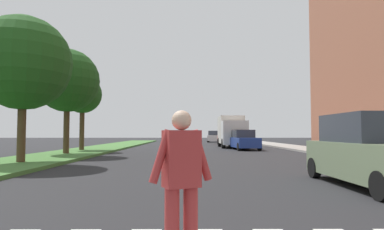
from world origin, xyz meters
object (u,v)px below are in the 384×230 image
at_px(sedan_midblock, 244,140).
at_px(sedan_far_horizon, 214,137).
at_px(pedestrian_performer, 181,179).
at_px(truck_box_delivery, 232,131).
at_px(tree_distant, 82,95).
at_px(suv_crossing, 371,152).
at_px(tree_mid, 23,63).
at_px(sedan_distant, 226,138).
at_px(tree_far, 67,81).

distance_m(sedan_midblock, sedan_far_horizon, 23.56).
height_order(pedestrian_performer, truck_box_delivery, truck_box_delivery).
bearing_deg(tree_distant, pedestrian_performer, -69.66).
bearing_deg(pedestrian_performer, suv_crossing, 47.10).
distance_m(tree_mid, truck_box_delivery, 21.82).
bearing_deg(truck_box_delivery, tree_distant, -148.71).
xyz_separation_m(pedestrian_performer, sedan_midblock, (4.67, 24.99, -0.15)).
relative_size(suv_crossing, sedan_midblock, 0.98).
relative_size(sedan_distant, truck_box_delivery, 0.66).
xyz_separation_m(tree_mid, suv_crossing, (12.40, -6.00, -3.65)).
relative_size(suv_crossing, sedan_far_horizon, 1.07).
distance_m(tree_far, pedestrian_performer, 19.52).
height_order(pedestrian_performer, sedan_far_horizon, sedan_far_horizon).
height_order(tree_distant, sedan_distant, tree_distant).
bearing_deg(truck_box_delivery, pedestrian_performer, -98.11).
distance_m(tree_mid, sedan_midblock, 18.62).
bearing_deg(sedan_midblock, pedestrian_performer, -100.58).
xyz_separation_m(pedestrian_performer, suv_crossing, (4.98, 5.36, -0.00)).
height_order(tree_mid, sedan_distant, tree_mid).
distance_m(tree_distant, sedan_midblock, 13.65).
xyz_separation_m(tree_far, sedan_distant, (12.22, 20.73, -3.94)).
bearing_deg(tree_far, sedan_distant, 59.48).
xyz_separation_m(tree_far, suv_crossing, (12.67, -12.17, -3.80)).
bearing_deg(suv_crossing, sedan_far_horizon, 91.61).
xyz_separation_m(tree_far, pedestrian_performer, (7.69, -17.53, -3.80)).
distance_m(tree_mid, tree_far, 6.18).
height_order(tree_distant, sedan_far_horizon, tree_distant).
xyz_separation_m(sedan_distant, sedan_far_horizon, (-0.76, 10.28, 0.01)).
xyz_separation_m(suv_crossing, sedan_distant, (-0.45, 32.90, -0.14)).
bearing_deg(sedan_distant, tree_far, -120.52).
distance_m(pedestrian_performer, sedan_distant, 38.52).
relative_size(tree_distant, pedestrian_performer, 3.38).
relative_size(tree_distant, truck_box_delivery, 0.92).
relative_size(tree_far, sedan_distant, 1.62).
distance_m(pedestrian_performer, sedan_midblock, 25.43).
height_order(sedan_far_horizon, truck_box_delivery, truck_box_delivery).
xyz_separation_m(pedestrian_performer, sedan_far_horizon, (3.76, 48.54, -0.13)).
bearing_deg(sedan_midblock, suv_crossing, -89.10).
bearing_deg(sedan_far_horizon, tree_distant, -114.25).
xyz_separation_m(sedan_midblock, truck_box_delivery, (-0.45, 4.58, 0.85)).
bearing_deg(tree_mid, pedestrian_performer, -56.80).
bearing_deg(sedan_far_horizon, suv_crossing, -88.39).
distance_m(pedestrian_performer, sedan_far_horizon, 48.68).
distance_m(tree_far, tree_distant, 4.56).
xyz_separation_m(tree_distant, suv_crossing, (13.15, -16.69, -3.42)).
height_order(tree_mid, sedan_far_horizon, tree_mid).
bearing_deg(sedan_far_horizon, pedestrian_performer, -94.43).
bearing_deg(sedan_midblock, sedan_far_horizon, 92.20).
height_order(tree_far, suv_crossing, tree_far).
bearing_deg(truck_box_delivery, tree_mid, -122.57).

